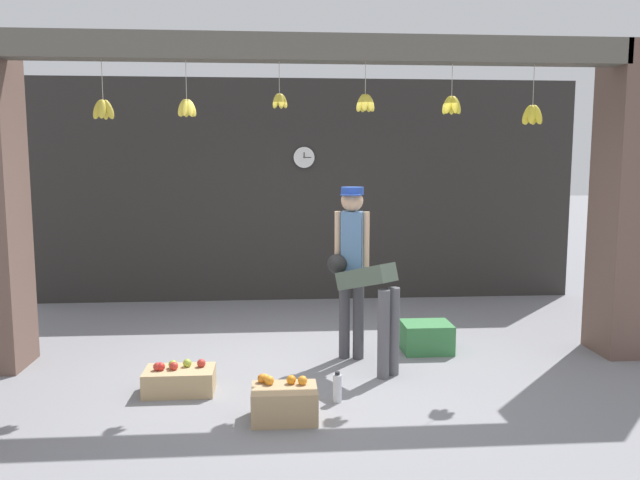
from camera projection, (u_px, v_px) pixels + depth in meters
ground_plane at (324, 369)px, 5.94m from camera, size 60.00×60.00×0.00m
shop_back_wall at (306, 191)px, 8.81m from camera, size 7.68×0.12×3.10m
shop_pillar_right at (636, 202)px, 6.28m from camera, size 0.70×0.60×3.10m
storefront_awning at (324, 53)px, 5.69m from camera, size 5.78×0.29×0.81m
shopkeeper at (352, 258)px, 6.13m from camera, size 0.34×0.30×1.71m
worker_stooping at (370, 297)px, 5.80m from camera, size 0.63×0.70×1.07m
fruit_crate_oranges at (284, 403)px, 4.75m from camera, size 0.50×0.36×0.32m
fruit_crate_apples at (179, 380)px, 5.31m from camera, size 0.59×0.36×0.27m
produce_box_green at (426, 337)px, 6.46m from camera, size 0.50×0.41×0.30m
water_bottle at (337, 388)px, 5.10m from camera, size 0.07×0.07×0.25m
wall_clock at (304, 157)px, 8.68m from camera, size 0.31×0.03×0.31m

